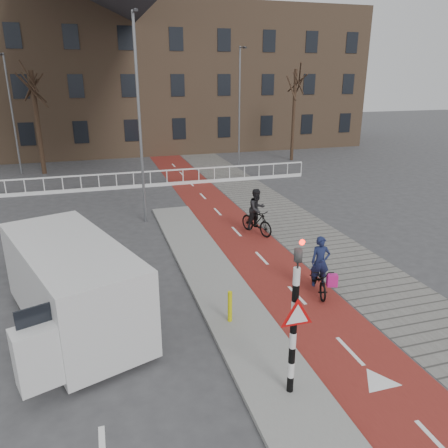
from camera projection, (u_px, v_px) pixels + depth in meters
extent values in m
plane|color=#38383A|center=(278.00, 339.00, 11.33)|extent=(120.00, 120.00, 0.00)
cube|color=maroon|center=(223.00, 218.00, 20.78)|extent=(2.50, 60.00, 0.01)
cube|color=slate|center=(278.00, 213.00, 21.54)|extent=(3.00, 60.00, 0.01)
cube|color=gray|center=(212.00, 276.00, 14.74)|extent=(1.80, 16.00, 0.12)
cylinder|color=black|center=(293.00, 332.00, 8.85)|extent=(0.14, 0.14, 2.88)
imported|color=black|center=(298.00, 249.00, 8.24)|extent=(0.13, 0.16, 0.80)
cylinder|color=#FF0C05|center=(302.00, 242.00, 8.06)|extent=(0.11, 0.02, 0.11)
cylinder|color=#D2CE0B|center=(230.00, 306.00, 11.80)|extent=(0.12, 0.12, 0.89)
imported|color=black|center=(319.00, 279.00, 13.59)|extent=(1.04, 1.86, 0.92)
imported|color=#161D42|center=(320.00, 262.00, 13.40)|extent=(0.66, 0.52, 1.61)
cube|color=#BF1B7A|center=(332.00, 280.00, 13.08)|extent=(0.35, 0.27, 0.38)
imported|color=black|center=(257.00, 221.00, 18.53)|extent=(1.17, 1.91, 1.11)
imported|color=black|center=(257.00, 209.00, 18.35)|extent=(1.03, 0.93, 1.74)
cube|color=silver|center=(72.00, 283.00, 11.52)|extent=(3.96, 5.99, 2.23)
cube|color=#1A7A1C|center=(27.00, 293.00, 11.25)|extent=(1.21, 3.36, 0.55)
cube|color=#1A7A1C|center=(116.00, 281.00, 11.86)|extent=(1.21, 3.36, 0.55)
cube|color=black|center=(67.00, 317.00, 9.19)|extent=(1.91, 0.72, 0.90)
cylinder|color=black|center=(62.00, 361.00, 9.84)|extent=(0.52, 0.83, 0.78)
cylinder|color=black|center=(139.00, 333.00, 10.90)|extent=(0.52, 0.83, 0.78)
cylinder|color=black|center=(22.00, 296.00, 12.72)|extent=(0.52, 0.83, 0.78)
cylinder|color=black|center=(86.00, 279.00, 13.78)|extent=(0.52, 0.83, 0.78)
cube|color=silver|center=(80.00, 176.00, 25.04)|extent=(28.00, 0.08, 0.08)
cube|color=silver|center=(82.00, 190.00, 25.32)|extent=(28.00, 0.10, 0.20)
cube|color=#7F6047|center=(100.00, 79.00, 37.50)|extent=(46.00, 10.00, 12.00)
cylinder|color=black|center=(38.00, 124.00, 28.86)|extent=(0.30, 0.30, 6.70)
cylinder|color=black|center=(294.00, 116.00, 33.49)|extent=(0.24, 0.24, 6.81)
cylinder|color=slate|center=(140.00, 124.00, 18.79)|extent=(0.12, 0.12, 8.92)
cylinder|color=slate|center=(13.00, 116.00, 28.59)|extent=(0.12, 0.12, 7.74)
cylinder|color=slate|center=(239.00, 109.00, 30.80)|extent=(0.12, 0.12, 8.25)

